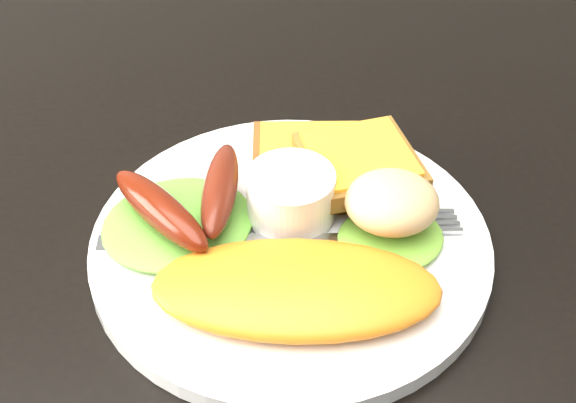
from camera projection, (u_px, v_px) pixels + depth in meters
The scene contains 12 objects.
dining_table at pixel (129, 257), 0.51m from camera, with size 1.20×0.80×0.04m, color black.
plate at pixel (291, 244), 0.49m from camera, with size 0.24×0.24×0.01m, color white.
lettuce_left at pixel (178, 223), 0.48m from camera, with size 0.09×0.08×0.01m, color #4F8623.
lettuce_right at pixel (390, 238), 0.48m from camera, with size 0.07×0.06×0.01m, color olive.
omelette at pixel (296, 288), 0.44m from camera, with size 0.16×0.08×0.02m, color orange.
sausage_a at pixel (160, 210), 0.47m from camera, with size 0.02×0.09×0.02m, color #5B1C05.
sausage_b at pixel (220, 189), 0.48m from camera, with size 0.02×0.09×0.02m, color #60250C.
ramekin at pixel (291, 195), 0.48m from camera, with size 0.05×0.05×0.03m, color white.
toast_a at pixel (314, 166), 0.52m from camera, with size 0.08×0.08×0.01m, color brown.
toast_b at pixel (359, 163), 0.50m from camera, with size 0.07×0.07×0.01m, color brown.
potato_salad at pixel (392, 202), 0.47m from camera, with size 0.06×0.05×0.03m, color beige.
fork at pixel (234, 244), 0.47m from camera, with size 0.16×0.01×0.00m, color #ADAFB7.
Camera 1 is at (0.04, -0.37, 1.10)m, focal length 50.00 mm.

